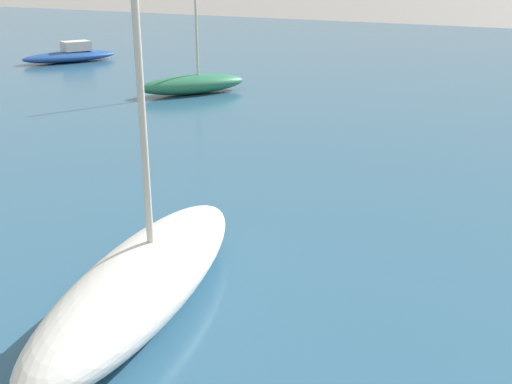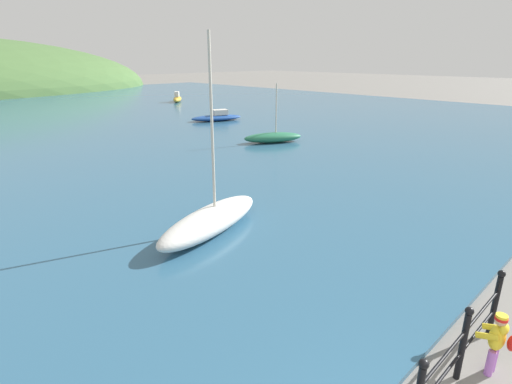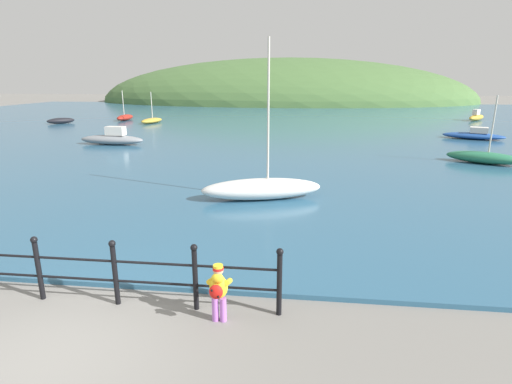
{
  "view_description": "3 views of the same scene",
  "coord_description": "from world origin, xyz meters",
  "px_view_note": "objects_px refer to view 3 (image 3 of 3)",
  "views": [
    {
      "loc": [
        -1.62,
        4.08,
        3.31
      ],
      "look_at": [
        3.6,
        7.39,
        1.06
      ],
      "focal_mm": 42.0,
      "sensor_mm": 36.0,
      "label": 1
    },
    {
      "loc": [
        -3.55,
        0.2,
        4.46
      ],
      "look_at": [
        3.31,
        7.27,
        1.12
      ],
      "focal_mm": 28.0,
      "sensor_mm": 36.0,
      "label": 2
    },
    {
      "loc": [
        3.54,
        -4.44,
        3.84
      ],
      "look_at": [
        2.31,
        5.96,
        0.87
      ],
      "focal_mm": 28.0,
      "sensor_mm": 36.0,
      "label": 3
    }
  ],
  "objects_px": {
    "child_in_coat": "(218,288)",
    "boat_nearest_quay": "(262,188)",
    "boat_red_dinghy": "(61,121)",
    "boat_far_right": "(152,120)",
    "boat_twin_mast": "(476,117)",
    "boat_mid_harbor": "(484,157)",
    "boat_green_fishing": "(112,139)",
    "boat_blue_hull": "(474,135)",
    "boat_far_left": "(125,117)"
  },
  "relations": [
    {
      "from": "child_in_coat",
      "to": "boat_nearest_quay",
      "type": "bearing_deg",
      "value": 89.96
    },
    {
      "from": "boat_red_dinghy",
      "to": "boat_far_right",
      "type": "relative_size",
      "value": 0.72
    },
    {
      "from": "boat_nearest_quay",
      "to": "boat_far_right",
      "type": "bearing_deg",
      "value": 118.82
    },
    {
      "from": "boat_twin_mast",
      "to": "boat_mid_harbor",
      "type": "height_order",
      "value": "boat_mid_harbor"
    },
    {
      "from": "boat_green_fishing",
      "to": "boat_blue_hull",
      "type": "height_order",
      "value": "boat_green_fishing"
    },
    {
      "from": "boat_blue_hull",
      "to": "boat_twin_mast",
      "type": "bearing_deg",
      "value": 68.18
    },
    {
      "from": "boat_twin_mast",
      "to": "boat_far_right",
      "type": "distance_m",
      "value": 29.97
    },
    {
      "from": "boat_twin_mast",
      "to": "boat_green_fishing",
      "type": "relative_size",
      "value": 0.73
    },
    {
      "from": "boat_twin_mast",
      "to": "boat_green_fishing",
      "type": "height_order",
      "value": "boat_green_fishing"
    },
    {
      "from": "boat_mid_harbor",
      "to": "boat_blue_hull",
      "type": "relative_size",
      "value": 0.83
    },
    {
      "from": "boat_nearest_quay",
      "to": "boat_far_left",
      "type": "bearing_deg",
      "value": 122.78
    },
    {
      "from": "child_in_coat",
      "to": "boat_far_left",
      "type": "xyz_separation_m",
      "value": [
        -15.47,
        30.73,
        -0.23
      ]
    },
    {
      "from": "boat_far_left",
      "to": "boat_twin_mast",
      "type": "bearing_deg",
      "value": 6.39
    },
    {
      "from": "boat_far_right",
      "to": "boat_nearest_quay",
      "type": "relative_size",
      "value": 0.6
    },
    {
      "from": "child_in_coat",
      "to": "boat_mid_harbor",
      "type": "relative_size",
      "value": 0.31
    },
    {
      "from": "boat_mid_harbor",
      "to": "boat_nearest_quay",
      "type": "bearing_deg",
      "value": -144.36
    },
    {
      "from": "child_in_coat",
      "to": "boat_far_right",
      "type": "xyz_separation_m",
      "value": [
        -12.04,
        28.61,
        -0.27
      ]
    },
    {
      "from": "boat_twin_mast",
      "to": "boat_far_left",
      "type": "distance_m",
      "value": 33.03
    },
    {
      "from": "boat_far_left",
      "to": "boat_green_fishing",
      "type": "bearing_deg",
      "value": -68.42
    },
    {
      "from": "boat_nearest_quay",
      "to": "boat_red_dinghy",
      "type": "bearing_deg",
      "value": 133.87
    },
    {
      "from": "boat_twin_mast",
      "to": "boat_far_left",
      "type": "height_order",
      "value": "boat_far_left"
    },
    {
      "from": "boat_far_left",
      "to": "boat_red_dinghy",
      "type": "bearing_deg",
      "value": -141.2
    },
    {
      "from": "boat_far_left",
      "to": "boat_far_right",
      "type": "relative_size",
      "value": 0.94
    },
    {
      "from": "child_in_coat",
      "to": "boat_far_right",
      "type": "bearing_deg",
      "value": 112.83
    },
    {
      "from": "boat_blue_hull",
      "to": "boat_nearest_quay",
      "type": "distance_m",
      "value": 19.37
    },
    {
      "from": "boat_twin_mast",
      "to": "boat_far_right",
      "type": "xyz_separation_m",
      "value": [
        -29.4,
        -5.8,
        -0.1
      ]
    },
    {
      "from": "boat_twin_mast",
      "to": "boat_nearest_quay",
      "type": "xyz_separation_m",
      "value": [
        -17.36,
        -27.71,
        0.02
      ]
    },
    {
      "from": "boat_mid_harbor",
      "to": "boat_nearest_quay",
      "type": "relative_size",
      "value": 0.66
    },
    {
      "from": "boat_red_dinghy",
      "to": "boat_nearest_quay",
      "type": "xyz_separation_m",
      "value": [
        19.77,
        -20.57,
        0.1
      ]
    },
    {
      "from": "boat_red_dinghy",
      "to": "boat_blue_hull",
      "type": "xyz_separation_m",
      "value": [
        32.04,
        -5.58,
        -0.0
      ]
    },
    {
      "from": "boat_red_dinghy",
      "to": "boat_mid_harbor",
      "type": "relative_size",
      "value": 0.65
    },
    {
      "from": "boat_far_left",
      "to": "boat_nearest_quay",
      "type": "height_order",
      "value": "boat_nearest_quay"
    },
    {
      "from": "boat_twin_mast",
      "to": "boat_far_right",
      "type": "bearing_deg",
      "value": -168.84
    },
    {
      "from": "boat_green_fishing",
      "to": "boat_far_right",
      "type": "relative_size",
      "value": 1.34
    },
    {
      "from": "boat_mid_harbor",
      "to": "boat_blue_hull",
      "type": "height_order",
      "value": "boat_mid_harbor"
    },
    {
      "from": "boat_blue_hull",
      "to": "boat_nearest_quay",
      "type": "height_order",
      "value": "boat_nearest_quay"
    },
    {
      "from": "boat_red_dinghy",
      "to": "boat_mid_harbor",
      "type": "xyz_separation_m",
      "value": [
        29.34,
        -13.71,
        0.02
      ]
    },
    {
      "from": "boat_red_dinghy",
      "to": "boat_blue_hull",
      "type": "relative_size",
      "value": 0.54
    },
    {
      "from": "boat_red_dinghy",
      "to": "boat_far_left",
      "type": "height_order",
      "value": "boat_far_left"
    },
    {
      "from": "boat_far_left",
      "to": "boat_mid_harbor",
      "type": "distance_m",
      "value": 30.36
    },
    {
      "from": "boat_far_left",
      "to": "boat_far_right",
      "type": "bearing_deg",
      "value": -31.81
    },
    {
      "from": "boat_mid_harbor",
      "to": "child_in_coat",
      "type": "bearing_deg",
      "value": -125.21
    },
    {
      "from": "boat_far_right",
      "to": "child_in_coat",
      "type": "bearing_deg",
      "value": -67.17
    },
    {
      "from": "boat_green_fishing",
      "to": "boat_nearest_quay",
      "type": "relative_size",
      "value": 0.8
    },
    {
      "from": "child_in_coat",
      "to": "boat_red_dinghy",
      "type": "height_order",
      "value": "child_in_coat"
    },
    {
      "from": "boat_green_fishing",
      "to": "boat_mid_harbor",
      "type": "bearing_deg",
      "value": -9.38
    },
    {
      "from": "boat_far_right",
      "to": "boat_mid_harbor",
      "type": "bearing_deg",
      "value": -34.85
    },
    {
      "from": "boat_green_fishing",
      "to": "boat_nearest_quay",
      "type": "height_order",
      "value": "boat_nearest_quay"
    },
    {
      "from": "boat_twin_mast",
      "to": "boat_far_right",
      "type": "relative_size",
      "value": 0.98
    },
    {
      "from": "boat_green_fishing",
      "to": "boat_far_right",
      "type": "distance_m",
      "value": 12.01
    }
  ]
}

